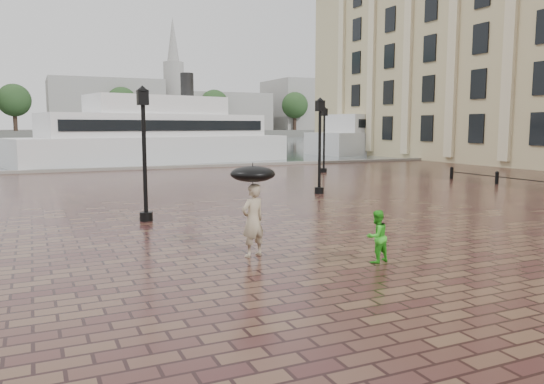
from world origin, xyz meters
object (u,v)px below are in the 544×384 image
(child_pedestrian, at_px, (377,236))
(ferry_far, at_px, (403,132))
(adult_pedestrian, at_px, (253,220))
(ferry_near, at_px, (159,136))
(street_lamps, at_px, (206,144))

(child_pedestrian, bearing_deg, ferry_far, -139.43)
(adult_pedestrian, relative_size, child_pedestrian, 1.46)
(ferry_near, bearing_deg, adult_pedestrian, -112.48)
(street_lamps, height_order, adult_pedestrian, street_lamps)
(ferry_far, bearing_deg, street_lamps, -149.88)
(child_pedestrian, relative_size, ferry_near, 0.05)
(street_lamps, bearing_deg, ferry_near, 84.16)
(adult_pedestrian, relative_size, ferry_near, 0.07)
(adult_pedestrian, distance_m, child_pedestrian, 3.01)
(adult_pedestrian, height_order, ferry_near, ferry_near)
(street_lamps, bearing_deg, child_pedestrian, -92.33)
(street_lamps, distance_m, ferry_near, 20.39)
(child_pedestrian, xyz_separation_m, ferry_near, (2.70, 35.62, 1.73))
(street_lamps, xyz_separation_m, ferry_near, (2.07, 20.28, 0.03))
(child_pedestrian, distance_m, ferry_near, 35.77)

